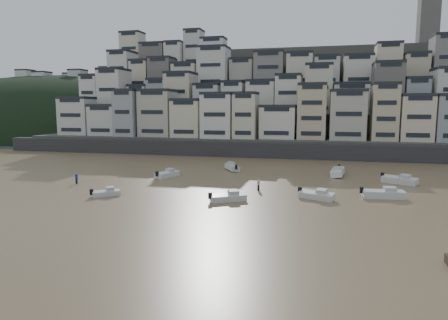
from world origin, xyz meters
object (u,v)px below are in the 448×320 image
(boat_j, at_px, (106,192))
(boat_g, at_px, (400,179))
(boat_b, at_px, (317,194))
(boat_h, at_px, (232,166))
(boat_a, at_px, (228,196))
(boat_f, at_px, (167,173))
(person_pink, at_px, (258,184))
(boat_d, at_px, (383,192))
(boat_i, at_px, (338,171))
(person_blue, at_px, (76,178))

(boat_j, bearing_deg, boat_g, -13.63)
(boat_b, relative_size, boat_j, 1.27)
(boat_h, relative_size, boat_a, 1.11)
(boat_f, relative_size, boat_h, 0.93)
(person_pink, bearing_deg, boat_g, 26.20)
(boat_d, xyz_separation_m, boat_h, (-24.56, 17.67, -0.05))
(boat_i, bearing_deg, boat_g, 67.43)
(boat_b, height_order, boat_j, boat_b)
(boat_j, xyz_separation_m, boat_h, (11.88, 25.35, 0.22))
(boat_j, height_order, boat_g, boat_g)
(boat_i, relative_size, boat_a, 1.29)
(boat_f, xyz_separation_m, boat_g, (37.70, 3.30, 0.08))
(boat_g, xyz_separation_m, boat_a, (-23.51, -17.80, -0.10))
(boat_b, xyz_separation_m, boat_h, (-15.98, 20.56, 0.07))
(boat_i, xyz_separation_m, boat_d, (5.30, -16.29, -0.09))
(person_blue, height_order, person_pink, same)
(person_pink, bearing_deg, boat_f, 157.72)
(boat_h, height_order, boat_a, boat_h)
(boat_a, height_order, person_blue, person_blue)
(boat_h, xyz_separation_m, person_pink, (7.70, -16.81, 0.10))
(boat_j, xyz_separation_m, boat_d, (36.43, 7.69, 0.26))
(boat_b, distance_m, boat_h, 26.04)
(boat_g, bearing_deg, boat_h, -162.72)
(boat_b, height_order, boat_i, boat_i)
(boat_b, bearing_deg, boat_g, 71.59)
(boat_d, bearing_deg, person_pink, 169.81)
(person_pink, bearing_deg, boat_i, 53.16)
(boat_i, xyz_separation_m, boat_j, (-31.14, -23.97, -0.35))
(boat_i, height_order, person_blue, boat_i)
(boat_b, bearing_deg, person_pink, 179.10)
(boat_d, distance_m, boat_h, 30.25)
(boat_j, distance_m, person_blue, 11.31)
(boat_g, height_order, boat_a, boat_g)
(boat_b, height_order, boat_a, boat_b)
(boat_j, bearing_deg, person_pink, -15.00)
(boat_h, bearing_deg, boat_i, -122.93)
(boat_a, bearing_deg, person_blue, 137.32)
(boat_h, xyz_separation_m, person_blue, (-20.98, -18.64, 0.10))
(boat_b, distance_m, boat_j, 28.26)
(boat_b, relative_size, boat_i, 0.77)
(boat_d, xyz_separation_m, boat_g, (3.93, 11.09, -0.02))
(boat_f, xyz_separation_m, boat_d, (33.76, -7.78, 0.10))
(boat_j, relative_size, boat_d, 0.68)
(boat_d, bearing_deg, boat_h, 136.97)
(boat_d, bearing_deg, person_blue, 173.93)
(boat_a, bearing_deg, boat_g, 6.92)
(boat_j, xyz_separation_m, person_pink, (19.58, 8.54, 0.32))
(boat_i, bearing_deg, boat_j, -45.58)
(boat_a, bearing_deg, person_pink, 40.02)
(boat_g, bearing_deg, person_blue, -136.01)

